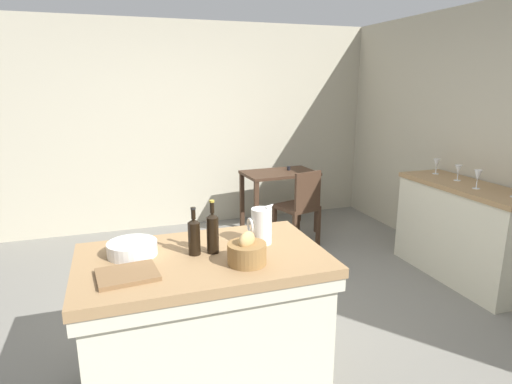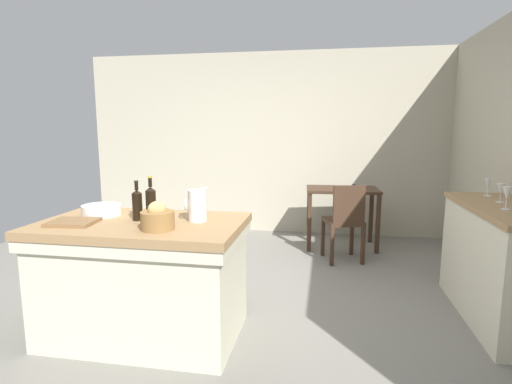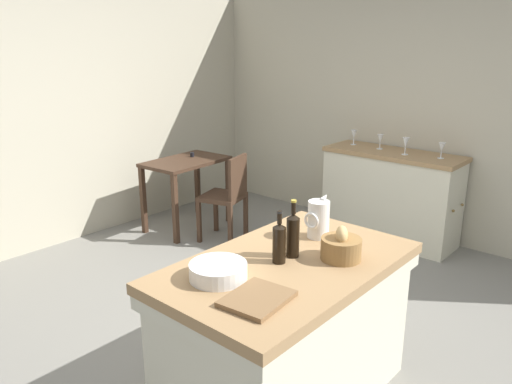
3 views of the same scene
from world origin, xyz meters
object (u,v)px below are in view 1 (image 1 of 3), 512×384
at_px(wash_bowl, 132,248).
at_px(wine_bottle_dark, 213,232).
at_px(cutting_board, 127,275).
at_px(side_cabinet, 463,232).
at_px(wine_glass_left, 478,176).
at_px(bread_basket, 247,252).
at_px(wine_bottle_amber, 194,236).
at_px(writing_desk, 280,182).
at_px(wooden_chair, 300,206).
at_px(island_table, 205,316).
at_px(pitcher, 261,226).
at_px(wine_glass_right, 437,164).
at_px(wine_glass_middle, 458,170).

distance_m(wash_bowl, wine_bottle_dark, 0.48).
bearing_deg(cutting_board, side_cabinet, 15.63).
height_order(side_cabinet, wine_glass_left, wine_glass_left).
height_order(bread_basket, wine_bottle_amber, wine_bottle_amber).
xyz_separation_m(writing_desk, wooden_chair, (0.01, -0.61, -0.15)).
xyz_separation_m(bread_basket, wine_bottle_dark, (-0.14, 0.22, 0.06)).
relative_size(island_table, bread_basket, 6.58).
bearing_deg(island_table, writing_desk, 59.45).
xyz_separation_m(pitcher, bread_basket, (-0.18, -0.27, -0.05)).
distance_m(island_table, writing_desk, 2.97).
bearing_deg(wine_bottle_amber, cutting_board, -154.51).
xyz_separation_m(wine_bottle_amber, wine_glass_right, (2.75, 1.17, 0.05)).
relative_size(wash_bowl, bread_basket, 1.32).
xyz_separation_m(island_table, pitcher, (0.39, 0.08, 0.52)).
bearing_deg(wine_bottle_amber, wash_bowl, 162.92).
xyz_separation_m(island_table, cutting_board, (-0.43, -0.16, 0.41)).
relative_size(wooden_chair, wine_glass_right, 5.72).
xyz_separation_m(wooden_chair, cutting_board, (-1.95, -2.10, 0.39)).
bearing_deg(wooden_chair, side_cabinet, -47.08).
bearing_deg(bread_basket, wooden_chair, 58.60).
bearing_deg(wine_glass_left, pitcher, -167.53).
xyz_separation_m(wine_bottle_dark, wine_bottle_amber, (-0.11, 0.01, -0.01)).
relative_size(writing_desk, wine_glass_right, 5.90).
relative_size(wooden_chair, cutting_board, 2.95).
bearing_deg(wine_glass_right, wine_bottle_dark, -155.91).
height_order(wine_glass_left, wine_glass_right, wine_glass_left).
bearing_deg(pitcher, side_cabinet, 15.57).
height_order(bread_basket, cutting_board, bread_basket).
relative_size(bread_basket, cutting_board, 0.72).
bearing_deg(wine_glass_right, wooden_chair, 148.28).
height_order(island_table, bread_basket, bread_basket).
bearing_deg(cutting_board, wine_glass_right, 23.40).
xyz_separation_m(cutting_board, wine_glass_middle, (3.13, 1.04, 0.16)).
xyz_separation_m(island_table, wooden_chair, (1.52, 1.94, 0.02)).
height_order(writing_desk, wine_bottle_amber, wine_bottle_amber).
relative_size(island_table, wine_bottle_amber, 5.00).
distance_m(writing_desk, wine_bottle_dark, 2.93).
distance_m(bread_basket, cutting_board, 0.65).
bearing_deg(wash_bowl, writing_desk, 51.86).
xyz_separation_m(island_table, bread_basket, (0.21, -0.20, 0.47)).
relative_size(wine_glass_middle, wine_glass_right, 0.96).
bearing_deg(wine_glass_middle, cutting_board, -161.60).
distance_m(wine_glass_left, wine_glass_right, 0.65).
relative_size(side_cabinet, wash_bowl, 4.81).
bearing_deg(wine_bottle_dark, wine_glass_middle, 18.16).
xyz_separation_m(wooden_chair, bread_basket, (-1.31, -2.14, 0.44)).
xyz_separation_m(wine_glass_left, wine_glass_right, (0.10, 0.64, -0.01)).
bearing_deg(wine_bottle_dark, bread_basket, -56.65).
xyz_separation_m(side_cabinet, wooden_chair, (-1.15, 1.23, 0.03)).
xyz_separation_m(bread_basket, cutting_board, (-0.64, 0.04, -0.06)).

